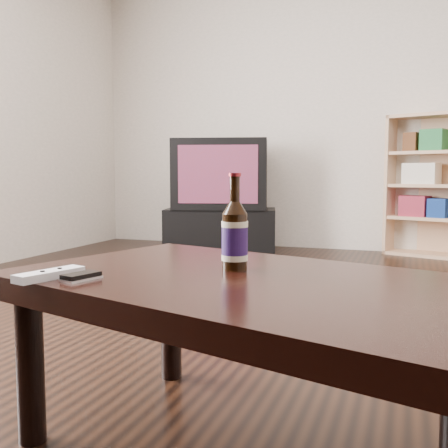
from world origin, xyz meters
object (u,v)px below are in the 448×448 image
(beer_bottle, at_px, (235,236))
(phone, at_px, (81,277))
(coffee_table, at_px, (257,303))
(tv, at_px, (221,174))
(bookshelf, at_px, (428,183))
(remote, at_px, (50,274))
(tv_stand, at_px, (221,230))

(beer_bottle, height_order, phone, beer_bottle)
(coffee_table, xyz_separation_m, phone, (-0.39, -0.15, 0.07))
(tv, height_order, phone, tv)
(tv, relative_size, bookshelf, 0.77)
(beer_bottle, xyz_separation_m, remote, (-0.38, -0.26, -0.08))
(tv_stand, relative_size, remote, 5.44)
(coffee_table, distance_m, remote, 0.51)
(tv_stand, distance_m, tv, 0.51)
(coffee_table, distance_m, phone, 0.43)
(tv, distance_m, remote, 3.58)
(phone, bearing_deg, bookshelf, 93.33)
(beer_bottle, distance_m, phone, 0.40)
(phone, bearing_deg, remote, -154.36)
(phone, distance_m, remote, 0.08)
(tv_stand, xyz_separation_m, beer_bottle, (1.21, -3.21, 0.35))
(coffee_table, xyz_separation_m, beer_bottle, (-0.09, 0.10, 0.15))
(tv, xyz_separation_m, beer_bottle, (1.21, -3.21, -0.16))
(tv, bearing_deg, phone, -89.82)
(bookshelf, bearing_deg, phone, -82.62)
(tv_stand, xyz_separation_m, remote, (0.82, -3.47, 0.27))
(tv, bearing_deg, bookshelf, -1.56)
(tv, relative_size, coffee_table, 0.68)
(bookshelf, bearing_deg, tv_stand, -147.06)
(beer_bottle, bearing_deg, bookshelf, 81.07)
(beer_bottle, bearing_deg, tv, 110.61)
(bookshelf, relative_size, phone, 11.87)
(tv, height_order, coffee_table, tv)
(beer_bottle, xyz_separation_m, phone, (-0.30, -0.25, -0.08))
(remote, bearing_deg, bookshelf, 92.34)
(bookshelf, xyz_separation_m, phone, (-0.87, -3.87, -0.17))
(phone, bearing_deg, tv, 120.68)
(tv_stand, distance_m, beer_bottle, 3.45)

